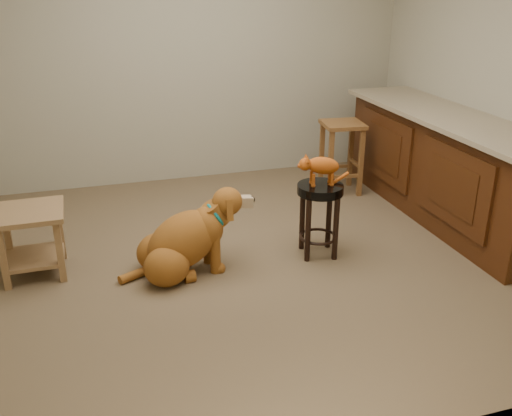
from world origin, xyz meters
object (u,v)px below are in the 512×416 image
object	(u,v)px
side_table	(31,232)
golden_retriever	(184,242)
tabby_kitten	(320,167)
wood_stool	(341,156)
padded_stool	(320,205)

from	to	relation	value
side_table	golden_retriever	bearing A→B (deg)	-16.23
tabby_kitten	wood_stool	bearing A→B (deg)	67.76
wood_stool	side_table	world-z (taller)	wood_stool
padded_stool	tabby_kitten	size ratio (longest dim) A/B	1.34
padded_stool	side_table	distance (m)	2.14
tabby_kitten	padded_stool	bearing A→B (deg)	-5.72
side_table	tabby_kitten	size ratio (longest dim) A/B	1.16
padded_stool	wood_stool	xyz separation A→B (m)	(0.75, 1.23, -0.04)
side_table	tabby_kitten	world-z (taller)	tabby_kitten
side_table	tabby_kitten	distance (m)	2.16
wood_stool	side_table	bearing A→B (deg)	-162.15
side_table	golden_retriever	size ratio (longest dim) A/B	0.48
wood_stool	tabby_kitten	bearing A→B (deg)	-121.66
golden_retriever	side_table	bearing A→B (deg)	158.36
padded_stool	side_table	size ratio (longest dim) A/B	1.15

